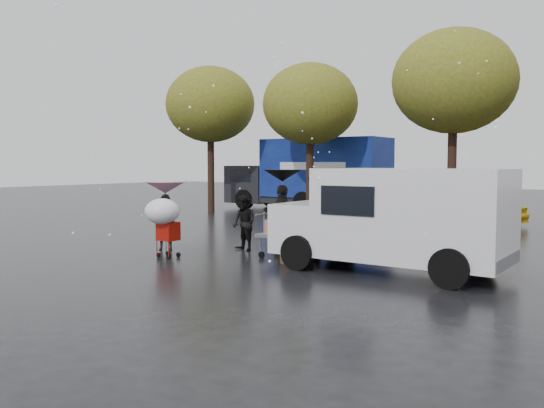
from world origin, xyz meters
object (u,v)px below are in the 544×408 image
Objects in this scene: blue_truck at (310,175)px; yellow_taxi at (470,205)px; person_pink at (166,222)px; shopping_cart at (163,215)px; person_black at (282,219)px; white_van at (395,218)px; vendor_cart at (292,229)px.

blue_truck reaches higher than yellow_taxi.
person_pink is 0.35× the size of yellow_taxi.
shopping_cart is 0.18× the size of blue_truck.
white_van is at bearing -150.20° from person_black.
person_black is 0.36× the size of white_van.
person_black is 0.21× the size of blue_truck.
shopping_cart is at bearing -163.91° from white_van.
shopping_cart is at bearing -72.63° from blue_truck.
person_black is at bearing 49.84° from shopping_cart.
shopping_cart is 14.91m from blue_truck.
vendor_cart is (0.68, -0.58, -0.15)m from person_black.
person_black is 0.41× the size of yellow_taxi.
white_van is 0.59× the size of blue_truck.
white_van reaches higher than person_pink.
shopping_cart is 0.30× the size of white_van.
white_van is (2.71, -0.18, 0.43)m from vendor_cart.
vendor_cart is 2.75m from white_van.
white_van reaches higher than vendor_cart.
vendor_cart is at bearing -60.56° from blue_truck.
white_van is at bearing -22.36° from person_pink.
person_pink is 0.99× the size of vendor_cart.
person_black is 3.48m from white_van.
white_van reaches higher than person_black.
vendor_cart is 3.14m from shopping_cart.
white_van is 11.11m from yellow_taxi.
person_pink is at bearing 133.03° from shopping_cart.
person_pink is at bearing 177.13° from yellow_taxi.
yellow_taxi reaches higher than vendor_cart.
person_pink is 12.45m from yellow_taxi.
person_black is 10.39m from yellow_taxi.
blue_truck is (-4.45, 14.22, 0.69)m from shopping_cart.
person_pink reaches higher than vendor_cart.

